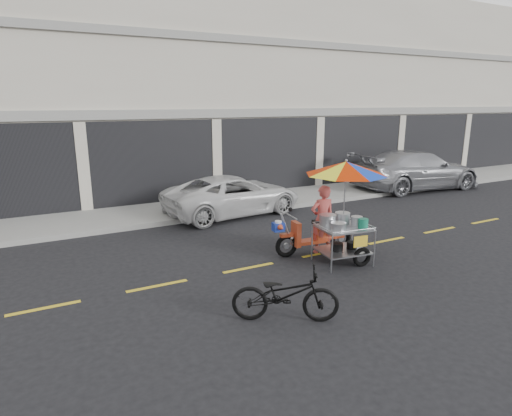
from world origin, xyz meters
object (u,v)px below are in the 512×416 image
white_pickup (233,195)px  near_bicycle (285,295)px  food_vendor_rig (336,197)px  silver_pickup (416,170)px

white_pickup → near_bicycle: white_pickup is taller
white_pickup → near_bicycle: (-2.14, -6.64, -0.16)m
white_pickup → food_vendor_rig: size_ratio=1.93×
silver_pickup → food_vendor_rig: size_ratio=2.37×
silver_pickup → food_vendor_rig: bearing=126.4°
white_pickup → silver_pickup: (8.26, 0.16, 0.18)m
near_bicycle → food_vendor_rig: (2.49, 1.94, 0.99)m
near_bicycle → food_vendor_rig: food_vendor_rig is taller
near_bicycle → silver_pickup: bearing=-26.5°
near_bicycle → food_vendor_rig: 3.31m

